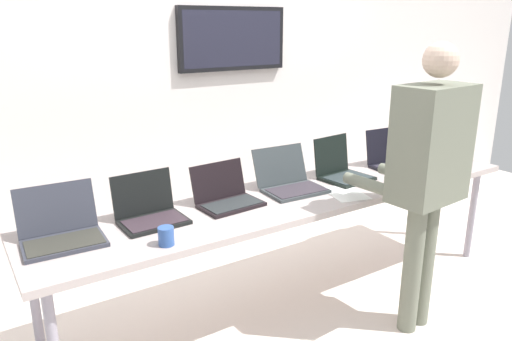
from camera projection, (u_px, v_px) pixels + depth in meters
name	position (u px, v px, depth m)	size (l,w,h in m)	color
ground	(294.00, 301.00, 3.28)	(8.00, 8.00, 0.04)	silver
back_wall	(211.00, 95.00, 3.82)	(8.00, 0.11, 2.46)	silver
workbench	(296.00, 200.00, 3.06)	(3.27, 0.70, 0.76)	#B3A4A1
equipment_box	(431.00, 141.00, 3.79)	(0.42, 0.37, 0.28)	slate
laptop_station_0	(61.00, 230.00, 2.36)	(0.39, 0.34, 0.26)	#333641
laptop_station_1	(150.00, 211.00, 2.60)	(0.35, 0.29, 0.25)	black
laptop_station_2	(226.00, 195.00, 2.84)	(0.37, 0.31, 0.23)	black
laptop_station_3	(289.00, 181.00, 3.09)	(0.39, 0.36, 0.26)	#33393C
laptop_station_4	(341.00, 169.00, 3.33)	(0.35, 0.34, 0.28)	black
laptop_station_5	(392.00, 159.00, 3.58)	(0.35, 0.33, 0.27)	black
person	(428.00, 165.00, 2.70)	(0.46, 0.61, 1.69)	slate
coffee_mug	(166.00, 236.00, 2.32)	(0.08, 0.08, 0.09)	#3055A1
paper_sheet	(345.00, 193.00, 3.05)	(0.28, 0.34, 0.00)	white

